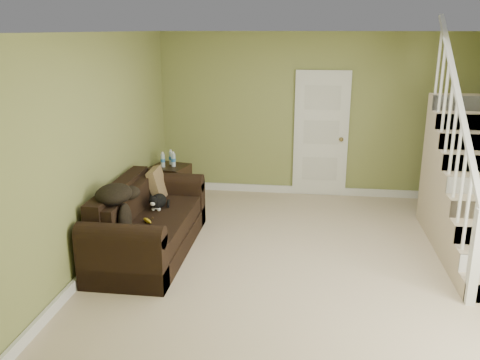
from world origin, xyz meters
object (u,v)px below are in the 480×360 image
(cat, at_px, (158,202))
(sofa, at_px, (146,226))
(banana, at_px, (147,221))
(side_table, at_px, (170,185))

(cat, bearing_deg, sofa, -103.99)
(banana, bearing_deg, cat, 47.38)
(cat, distance_m, banana, 0.49)
(sofa, distance_m, side_table, 1.75)
(sofa, relative_size, cat, 4.33)
(side_table, relative_size, cat, 1.71)
(side_table, bearing_deg, cat, -80.35)
(sofa, height_order, side_table, sofa)
(side_table, distance_m, banana, 1.98)
(sofa, distance_m, banana, 0.28)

